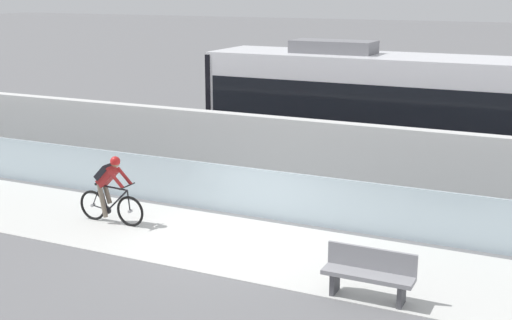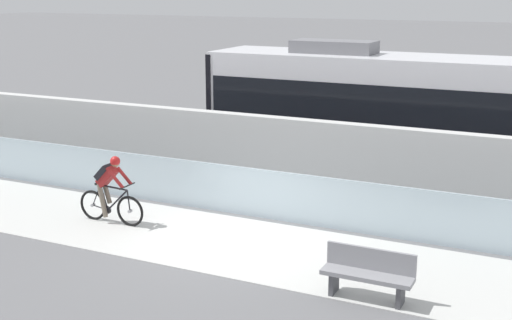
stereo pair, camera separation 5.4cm
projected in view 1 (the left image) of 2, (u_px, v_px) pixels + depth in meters
ground_plane at (222, 242)px, 14.72m from camera, size 200.00×200.00×0.00m
bike_path_deck at (222, 242)px, 14.72m from camera, size 32.00×3.20×0.01m
glass_parapet at (258, 193)px, 16.20m from camera, size 32.00×0.05×1.18m
concrete_barrier_wall at (288, 158)px, 17.66m from camera, size 32.00×0.36×2.08m
tram_rail_near at (321, 174)px, 20.09m from camera, size 32.00×0.08×0.01m
tram_rail_far at (337, 163)px, 21.35m from camera, size 32.00×0.08×0.01m
tram at (398, 111)px, 19.42m from camera, size 11.06×2.54×3.81m
cyclist_on_bike at (110, 190)px, 15.73m from camera, size 1.77×0.58×1.61m
bench at (369, 273)px, 11.98m from camera, size 1.60×0.45×0.89m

